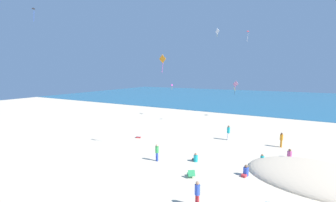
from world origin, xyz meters
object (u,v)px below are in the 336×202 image
person_7 (157,151)px  kite_orange (163,59)px  person_0 (196,158)px  kite_black (33,9)px  person_5 (262,159)px  beach_chair_far_right (191,174)px  person_6 (197,192)px  kite_magenta (172,85)px  person_4 (281,139)px  kite_red (248,31)px  cooler_box (138,137)px  kite_pink (236,84)px  person_1 (228,132)px  person_3 (246,172)px  kite_yellow (235,89)px  kite_white (217,31)px  person_2 (290,154)px

person_7 → kite_orange: kite_orange is taller
person_0 → kite_black: 22.27m
person_5 → person_7: size_ratio=0.44×
beach_chair_far_right → person_6: person_6 is taller
kite_magenta → beach_chair_far_right: bearing=-59.9°
person_4 → person_7: (-9.26, -9.06, -0.01)m
person_5 → kite_red: 17.72m
kite_orange → person_0: bearing=-11.8°
cooler_box → kite_pink: bearing=73.5°
person_7 → kite_red: bearing=10.1°
person_4 → person_1: bearing=-18.9°
person_0 → kite_pink: (-1.93, 24.98, 5.19)m
person_3 → kite_orange: 11.63m
person_1 → kite_black: bearing=-124.8°
person_7 → kite_pink: kite_pink is taller
person_4 → kite_yellow: size_ratio=1.21×
person_0 → person_5: 5.67m
beach_chair_far_right → person_0: 2.95m
kite_pink → kite_magenta: kite_pink is taller
cooler_box → person_5: bearing=-2.3°
cooler_box → person_6: 14.24m
beach_chair_far_right → kite_orange: size_ratio=0.48×
kite_orange → person_7: bearing=-72.0°
beach_chair_far_right → person_1: (0.24, 10.27, 0.70)m
person_3 → kite_white: 23.42m
person_0 → kite_black: kite_black is taller
person_4 → person_5: 5.08m
person_1 → kite_white: size_ratio=1.33×
person_0 → kite_red: bearing=-50.2°
kite_black → kite_yellow: size_ratio=1.14×
person_2 → kite_white: 20.92m
person_4 → kite_black: size_ratio=1.07×
person_5 → kite_black: bearing=-25.5°
person_6 → kite_red: size_ratio=1.06×
kite_black → kite_yellow: bearing=55.7°
person_1 → kite_pink: bearing=125.7°
kite_pink → kite_orange: bearing=-94.1°
person_2 → kite_black: kite_black is taller
person_4 → kite_black: bearing=3.2°
kite_white → person_4: bearing=-44.0°
beach_chair_far_right → kite_magenta: 32.66m
person_2 → kite_orange: size_ratio=0.48×
person_0 → kite_white: kite_white is taller
person_3 → kite_magenta: kite_magenta is taller
person_0 → person_1: (1.02, 7.42, 0.68)m
beach_chair_far_right → kite_orange: (-4.45, 3.61, 8.47)m
kite_orange → person_5: bearing=12.6°
person_7 → kite_black: 19.54m
person_7 → kite_pink: 26.90m
person_4 → kite_red: kite_red is taller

